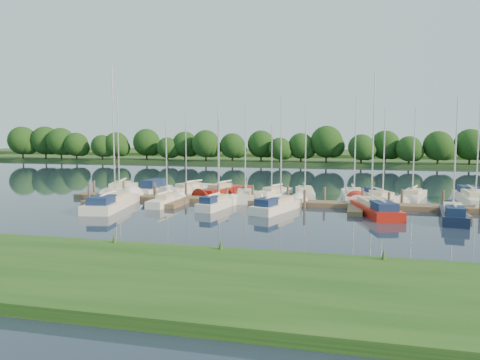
% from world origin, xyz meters
% --- Properties ---
extents(ground, '(260.00, 260.00, 0.00)m').
position_xyz_m(ground, '(0.00, 0.00, 0.00)').
color(ground, '#1A2735').
rests_on(ground, ground).
extents(near_bank, '(90.00, 10.00, 0.50)m').
position_xyz_m(near_bank, '(0.00, -16.00, 0.25)').
color(near_bank, '#174413').
rests_on(near_bank, ground).
extents(dock, '(40.00, 6.00, 0.40)m').
position_xyz_m(dock, '(0.00, 7.31, 0.20)').
color(dock, brown).
rests_on(dock, ground).
extents(mooring_pilings, '(38.24, 2.84, 2.00)m').
position_xyz_m(mooring_pilings, '(0.00, 8.43, 0.60)').
color(mooring_pilings, '#473D33').
rests_on(mooring_pilings, ground).
extents(far_shore, '(180.00, 30.00, 0.60)m').
position_xyz_m(far_shore, '(0.00, 75.00, 0.30)').
color(far_shore, '#274219').
rests_on(far_shore, ground).
extents(distant_hill, '(220.00, 40.00, 1.40)m').
position_xyz_m(distant_hill, '(0.00, 100.00, 0.70)').
color(distant_hill, '#325625').
rests_on(distant_hill, ground).
extents(treeline, '(146.79, 9.89, 8.29)m').
position_xyz_m(treeline, '(0.23, 62.10, 4.19)').
color(treeline, '#38281C').
rests_on(treeline, ground).
extents(sailboat_n_0, '(4.14, 9.29, 11.80)m').
position_xyz_m(sailboat_n_0, '(-17.15, 11.48, 0.28)').
color(sailboat_n_0, white).
rests_on(sailboat_n_0, ground).
extents(motorboat, '(2.30, 6.38, 2.01)m').
position_xyz_m(motorboat, '(-13.56, 12.08, 0.39)').
color(motorboat, white).
rests_on(motorboat, ground).
extents(sailboat_n_2, '(4.02, 7.70, 9.87)m').
position_xyz_m(sailboat_n_2, '(-10.37, 14.49, 0.27)').
color(sailboat_n_2, white).
rests_on(sailboat_n_2, ground).
extents(sailboat_n_3, '(3.55, 7.63, 9.83)m').
position_xyz_m(sailboat_n_3, '(-6.34, 13.58, 0.28)').
color(sailboat_n_3, '#9B180E').
rests_on(sailboat_n_3, ground).
extents(sailboat_n_4, '(3.11, 7.59, 9.53)m').
position_xyz_m(sailboat_n_4, '(-2.83, 10.88, 0.31)').
color(sailboat_n_4, white).
rests_on(sailboat_n_4, ground).
extents(sailboat_n_5, '(3.33, 6.09, 7.96)m').
position_xyz_m(sailboat_n_5, '(-0.57, 13.97, 0.27)').
color(sailboat_n_5, white).
rests_on(sailboat_n_5, ground).
extents(sailboat_n_6, '(2.76, 7.84, 9.88)m').
position_xyz_m(sailboat_n_6, '(2.86, 13.93, 0.27)').
color(sailboat_n_6, white).
rests_on(sailboat_n_6, ground).
extents(sailboat_n_7, '(2.62, 8.59, 10.92)m').
position_xyz_m(sailboat_n_7, '(7.85, 12.22, 0.28)').
color(sailboat_n_7, white).
rests_on(sailboat_n_7, ground).
extents(sailboat_n_8, '(4.17, 7.30, 9.41)m').
position_xyz_m(sailboat_n_8, '(10.46, 12.92, 0.31)').
color(sailboat_n_8, white).
rests_on(sailboat_n_8, ground).
extents(sailboat_n_9, '(3.35, 7.47, 9.49)m').
position_xyz_m(sailboat_n_9, '(13.58, 14.45, 0.27)').
color(sailboat_n_9, white).
rests_on(sailboat_n_9, ground).
extents(sailboat_n_10, '(2.33, 9.61, 12.30)m').
position_xyz_m(sailboat_n_10, '(18.90, 12.94, 0.34)').
color(sailboat_n_10, white).
rests_on(sailboat_n_10, ground).
extents(sailboat_s_0, '(3.92, 10.47, 13.10)m').
position_xyz_m(sailboat_s_0, '(-13.09, 2.76, 0.34)').
color(sailboat_s_0, white).
rests_on(sailboat_s_0, ground).
extents(sailboat_s_1, '(1.57, 6.14, 8.09)m').
position_xyz_m(sailboat_s_1, '(-9.00, 5.07, 0.28)').
color(sailboat_s_1, white).
rests_on(sailboat_s_1, ground).
extents(sailboat_s_2, '(2.31, 6.38, 8.37)m').
position_xyz_m(sailboat_s_2, '(-3.86, 4.41, 0.34)').
color(sailboat_s_2, white).
rests_on(sailboat_s_2, ground).
extents(sailboat_s_3, '(3.77, 7.88, 10.17)m').
position_xyz_m(sailboat_s_3, '(1.61, 4.51, 0.34)').
color(sailboat_s_3, white).
rests_on(sailboat_s_3, ground).
extents(sailboat_s_4, '(4.38, 9.54, 12.01)m').
position_xyz_m(sailboat_s_4, '(9.46, 5.28, 0.33)').
color(sailboat_s_4, '#9B180E').
rests_on(sailboat_s_4, ground).
extents(sailboat_s_5, '(2.55, 7.61, 9.81)m').
position_xyz_m(sailboat_s_5, '(15.31, 3.44, 0.34)').
color(sailboat_s_5, '#0F1933').
rests_on(sailboat_s_5, ground).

